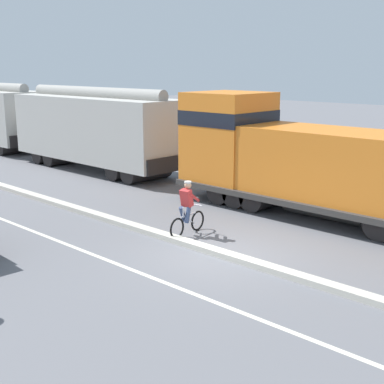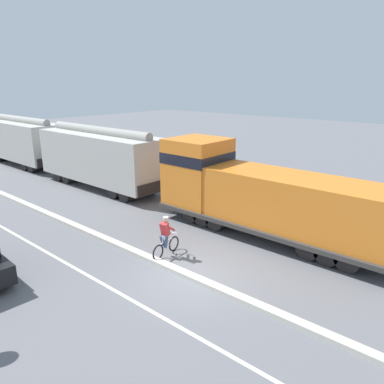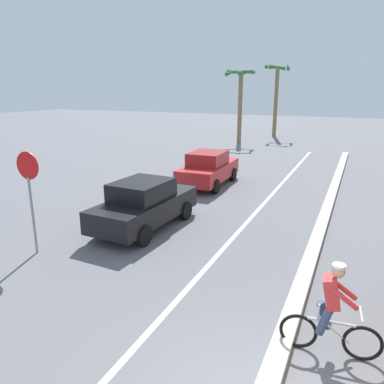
% 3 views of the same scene
% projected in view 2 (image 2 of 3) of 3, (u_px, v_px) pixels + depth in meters
% --- Properties ---
extents(ground_plane, '(120.00, 120.00, 0.00)m').
position_uv_depth(ground_plane, '(189.00, 277.00, 13.98)').
color(ground_plane, slate).
extents(median_curb, '(0.36, 36.00, 0.16)m').
position_uv_depth(median_curb, '(94.00, 234.00, 17.73)').
color(median_curb, beige).
rests_on(median_curb, ground).
extents(lane_stripe, '(0.14, 36.00, 0.01)m').
position_uv_depth(lane_stripe, '(47.00, 252.00, 16.01)').
color(lane_stripe, silver).
rests_on(lane_stripe, ground).
extents(locomotive, '(3.10, 11.61, 4.20)m').
position_uv_depth(locomotive, '(255.00, 197.00, 17.68)').
color(locomotive, orange).
rests_on(locomotive, ground).
extents(hopper_car_lead, '(2.90, 10.60, 4.18)m').
position_uv_depth(hopper_car_lead, '(100.00, 158.00, 25.23)').
color(hopper_car_lead, '#B4B1A9').
rests_on(hopper_car_lead, ground).
extents(hopper_car_middle, '(2.90, 10.60, 4.18)m').
position_uv_depth(hopper_car_middle, '(20.00, 140.00, 32.51)').
color(hopper_car_middle, '#B1AFA7').
rests_on(hopper_car_middle, ground).
extents(cyclist, '(1.71, 0.50, 1.71)m').
position_uv_depth(cyclist, '(166.00, 237.00, 15.52)').
color(cyclist, black).
rests_on(cyclist, ground).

